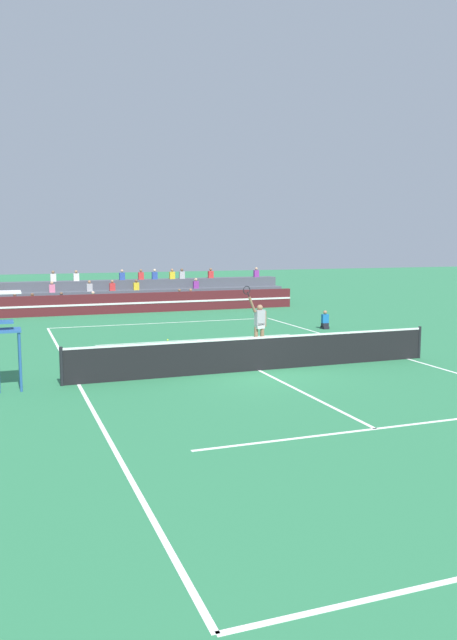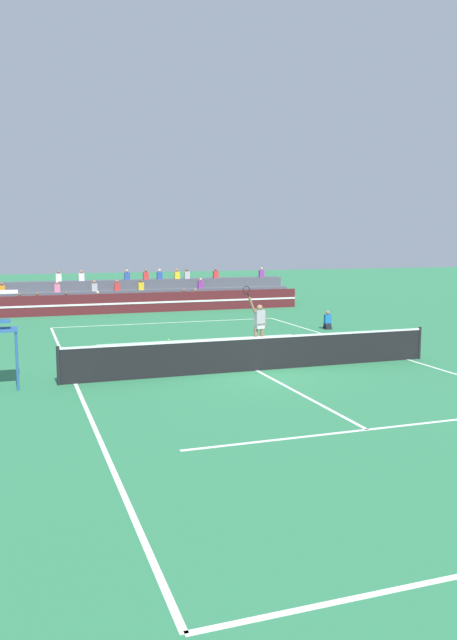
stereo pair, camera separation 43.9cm
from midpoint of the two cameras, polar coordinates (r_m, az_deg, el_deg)
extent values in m
plane|color=#2D7A4C|center=(19.44, 3.25, -4.64)|extent=(120.00, 120.00, 0.00)
cube|color=white|center=(30.63, -5.19, -0.25)|extent=(11.00, 0.10, 0.01)
cube|color=white|center=(18.13, -13.14, -5.69)|extent=(0.10, 23.80, 0.01)
cube|color=white|center=(22.08, 16.61, -3.48)|extent=(0.10, 23.80, 0.01)
cube|color=white|center=(13.89, 13.46, -9.72)|extent=(8.25, 0.10, 0.01)
cube|color=white|center=(25.40, -2.24, -1.79)|extent=(8.25, 0.10, 0.01)
cube|color=white|center=(19.44, 3.25, -4.63)|extent=(0.10, 12.85, 0.01)
cylinder|color=black|center=(17.98, -14.62, -4.07)|extent=(0.10, 0.10, 1.10)
cylinder|color=black|center=(22.25, 17.60, -2.01)|extent=(0.10, 0.10, 1.10)
cube|color=black|center=(19.34, 3.26, -3.19)|extent=(11.90, 0.02, 1.00)
cube|color=white|center=(19.25, 3.27, -1.64)|extent=(11.90, 0.04, 0.06)
cube|color=#51191E|center=(35.16, -7.05, 1.60)|extent=(18.00, 0.24, 1.10)
cube|color=white|center=(35.04, -7.00, 1.58)|extent=(18.00, 0.02, 0.10)
cube|color=#4C515B|center=(36.43, -7.46, 1.36)|extent=(18.62, 0.95, 0.55)
cube|color=#338C4C|center=(35.79, -11.51, 1.96)|extent=(0.32, 0.22, 0.44)
sphere|color=beige|center=(35.76, -11.53, 2.47)|extent=(0.18, 0.18, 0.18)
cube|color=#2D4CA5|center=(35.61, -14.26, 1.86)|extent=(0.32, 0.22, 0.44)
sphere|color=brown|center=(35.58, -14.28, 2.37)|extent=(0.18, 0.18, 0.18)
cube|color=orange|center=(35.52, -16.72, 1.76)|extent=(0.32, 0.22, 0.44)
sphere|color=brown|center=(35.49, -16.74, 2.27)|extent=(0.18, 0.18, 0.18)
cube|color=silver|center=(36.96, -2.71, 2.27)|extent=(0.32, 0.22, 0.44)
sphere|color=#9E7051|center=(36.93, -2.72, 2.76)|extent=(0.18, 0.18, 0.18)
cube|color=teal|center=(36.77, -3.75, 2.23)|extent=(0.32, 0.22, 0.44)
sphere|color=brown|center=(36.74, -3.75, 2.73)|extent=(0.18, 0.18, 0.18)
cube|color=pink|center=(35.49, -18.18, 1.70)|extent=(0.32, 0.22, 0.44)
sphere|color=brown|center=(35.47, -18.20, 2.21)|extent=(0.18, 0.18, 0.18)
cube|color=#4C515B|center=(37.33, -7.76, 1.92)|extent=(18.62, 0.95, 1.10)
cube|color=yellow|center=(37.11, -7.67, 3.08)|extent=(0.32, 0.22, 0.44)
sphere|color=brown|center=(37.09, -7.68, 3.57)|extent=(0.18, 0.18, 0.18)
cube|color=purple|center=(38.00, -2.23, 3.24)|extent=(0.32, 0.22, 0.44)
sphere|color=tan|center=(37.97, -2.23, 3.72)|extent=(0.18, 0.18, 0.18)
cube|color=orange|center=(36.40, -19.68, 2.64)|extent=(0.32, 0.22, 0.44)
sphere|color=brown|center=(36.37, -19.70, 3.14)|extent=(0.18, 0.18, 0.18)
cube|color=#B2B2B7|center=(36.68, -11.83, 2.94)|extent=(0.32, 0.22, 0.44)
sphere|color=#9E7051|center=(36.65, -11.84, 3.44)|extent=(0.18, 0.18, 0.18)
cube|color=red|center=(36.86, -9.81, 3.01)|extent=(0.32, 0.22, 0.44)
sphere|color=#9E7051|center=(36.84, -9.82, 3.51)|extent=(0.18, 0.18, 0.18)
cube|color=pink|center=(36.48, -15.06, 2.82)|extent=(0.32, 0.22, 0.44)
sphere|color=tan|center=(36.45, -15.08, 3.32)|extent=(0.18, 0.18, 0.18)
cube|color=#4C515B|center=(38.24, -8.04, 2.45)|extent=(18.62, 0.95, 1.65)
cube|color=purple|center=(40.32, 3.35, 4.25)|extent=(0.32, 0.22, 0.44)
sphere|color=tan|center=(40.30, 3.35, 4.71)|extent=(0.18, 0.18, 0.18)
cube|color=silver|center=(37.51, -12.97, 3.85)|extent=(0.32, 0.22, 0.44)
sphere|color=#9E7051|center=(37.49, -12.99, 4.33)|extent=(0.18, 0.18, 0.18)
cube|color=yellow|center=(38.54, -4.40, 4.10)|extent=(0.32, 0.22, 0.44)
sphere|color=#9E7051|center=(38.53, -4.40, 4.58)|extent=(0.18, 0.18, 0.18)
cube|color=#2D4CA5|center=(38.28, -5.99, 4.06)|extent=(0.32, 0.22, 0.44)
sphere|color=beige|center=(38.26, -6.00, 4.54)|extent=(0.18, 0.18, 0.18)
cube|color=#B2B2B7|center=(38.70, -3.50, 4.12)|extent=(0.32, 0.22, 0.44)
sphere|color=brown|center=(38.69, -3.50, 4.59)|extent=(0.18, 0.18, 0.18)
cube|color=silver|center=(37.40, -14.95, 3.78)|extent=(0.32, 0.22, 0.44)
sphere|color=brown|center=(37.38, -14.97, 4.27)|extent=(0.18, 0.18, 0.18)
cube|color=red|center=(38.10, -7.23, 4.03)|extent=(0.32, 0.22, 0.44)
sphere|color=brown|center=(38.08, -7.24, 4.51)|extent=(0.18, 0.18, 0.18)
cube|color=red|center=(39.25, -0.85, 4.18)|extent=(0.32, 0.22, 0.44)
sphere|color=brown|center=(39.23, -0.85, 4.65)|extent=(0.18, 0.18, 0.18)
cube|color=#2D4CA5|center=(37.88, -8.93, 3.98)|extent=(0.32, 0.22, 0.44)
sphere|color=tan|center=(37.87, -8.94, 4.46)|extent=(0.18, 0.18, 0.18)
cylinder|color=#285699|center=(18.21, -18.13, -3.25)|extent=(0.07, 0.07, 1.60)
cylinder|color=#285699|center=(17.58, -18.10, -3.62)|extent=(0.07, 0.07, 1.60)
cube|color=#285699|center=(17.76, -19.12, -0.84)|extent=(0.68, 0.76, 0.06)
cube|color=#285699|center=(17.73, -19.35, -0.11)|extent=(0.44, 0.48, 0.06)
cube|color=white|center=(17.65, -19.26, 2.44)|extent=(0.76, 0.84, 0.04)
cube|color=black|center=(28.73, 9.46, -0.71)|extent=(0.28, 0.36, 0.12)
cube|color=black|center=(28.72, 9.47, -0.47)|extent=(0.28, 0.24, 0.18)
cube|color=#1966B2|center=(28.68, 9.48, 0.10)|extent=(0.30, 0.18, 0.40)
sphere|color=#9E7051|center=(28.64, 9.49, 0.68)|extent=(0.17, 0.17, 0.17)
cylinder|color=#9E7051|center=(22.71, 3.64, -1.75)|extent=(0.14, 0.14, 0.90)
cylinder|color=#9E7051|center=(22.65, 3.07, -1.77)|extent=(0.14, 0.14, 0.90)
cube|color=white|center=(22.60, 3.41, -0.54)|extent=(0.36, 0.27, 0.20)
cube|color=#B2B2B7|center=(22.56, 3.42, 0.22)|extent=(0.40, 0.28, 0.56)
sphere|color=#9E7051|center=(22.52, 3.43, 1.13)|extent=(0.22, 0.22, 0.22)
cube|color=white|center=(22.75, 3.69, -2.77)|extent=(0.18, 0.28, 0.09)
cube|color=white|center=(22.69, 3.12, -2.79)|extent=(0.18, 0.28, 0.09)
cylinder|color=#9E7051|center=(22.71, 3.91, 0.11)|extent=(0.09, 0.09, 0.56)
cylinder|color=#9E7051|center=(22.31, 2.71, 1.42)|extent=(0.34, 0.16, 0.58)
cylinder|color=black|center=(22.18, 2.36, 2.33)|extent=(0.12, 0.06, 0.21)
torus|color=black|center=(22.12, 2.21, 2.74)|extent=(0.40, 0.12, 0.41)
sphere|color=#C6DB33|center=(25.22, -4.99, -1.81)|extent=(0.07, 0.07, 0.07)
camera|label=1|loc=(0.22, -89.45, 0.07)|focal=35.00mm
camera|label=2|loc=(0.22, 90.55, -0.07)|focal=35.00mm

